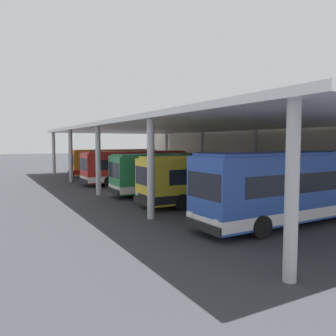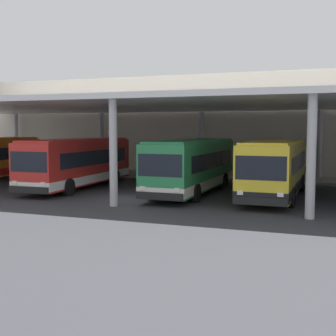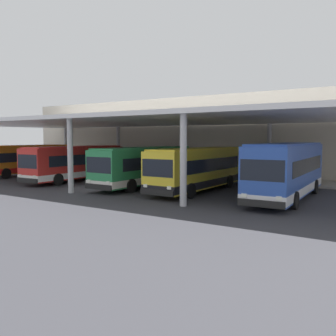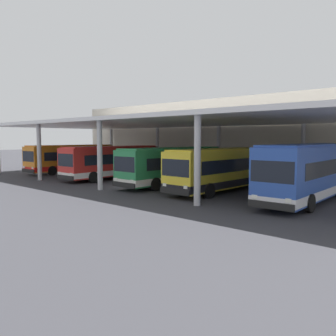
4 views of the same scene
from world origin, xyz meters
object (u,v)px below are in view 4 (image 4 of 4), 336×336
(bus_departing, at_px, (310,172))
(trash_bin, at_px, (249,172))
(bus_far_bay, at_px, (222,169))
(bus_second_bay, at_px, (112,162))
(bus_nearest_bay, at_px, (71,158))
(bus_middle_bay, at_px, (172,166))
(bench_waiting, at_px, (283,174))

(bus_departing, bearing_deg, trash_bin, 136.93)
(bus_far_bay, bearing_deg, bus_second_bay, -178.45)
(bus_nearest_bay, xyz_separation_m, bus_middle_bay, (16.00, -0.55, 0.00))
(bus_nearest_bay, height_order, bus_far_bay, same)
(trash_bin, bearing_deg, bus_departing, -43.07)
(bus_middle_bay, bearing_deg, bus_departing, 1.07)
(bus_far_bay, xyz_separation_m, bench_waiting, (1.00, 8.57, -0.99))
(bus_middle_bay, xyz_separation_m, bench_waiting, (5.78, 8.67, -0.99))
(bus_second_bay, distance_m, bench_waiting, 16.13)
(bus_second_bay, distance_m, bus_middle_bay, 7.63)
(bus_far_bay, bearing_deg, bus_departing, 0.90)
(bus_middle_bay, bearing_deg, bench_waiting, 56.31)
(bus_nearest_bay, height_order, trash_bin, bus_nearest_bay)
(bus_middle_bay, distance_m, bus_far_bay, 4.79)
(bus_second_bay, height_order, bus_departing, bus_departing)
(bus_nearest_bay, bearing_deg, bus_departing, -0.72)
(bench_waiting, bearing_deg, trash_bin, -174.43)
(bus_nearest_bay, bearing_deg, bus_second_bay, -5.31)
(bus_middle_bay, distance_m, trash_bin, 8.77)
(trash_bin, bearing_deg, bus_middle_bay, -106.63)
(bus_nearest_bay, bearing_deg, bus_far_bay, -1.22)
(bench_waiting, bearing_deg, bus_nearest_bay, -159.54)
(bus_middle_bay, height_order, bus_far_bay, same)
(bus_middle_bay, distance_m, bus_departing, 11.21)
(bus_second_bay, relative_size, trash_bin, 10.79)
(bus_second_bay, height_order, bench_waiting, bus_second_bay)
(bus_middle_bay, bearing_deg, bus_second_bay, -178.29)
(bus_nearest_bay, distance_m, bench_waiting, 23.27)
(bus_departing, distance_m, bench_waiting, 10.12)
(bus_far_bay, distance_m, trash_bin, 8.61)
(bench_waiting, relative_size, trash_bin, 1.84)
(bus_second_bay, bearing_deg, bus_departing, 1.33)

